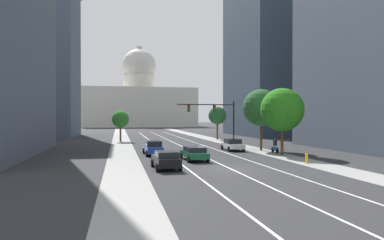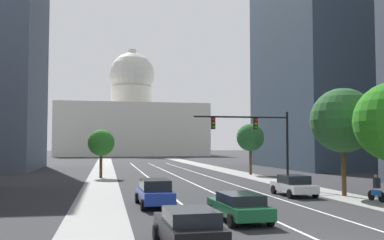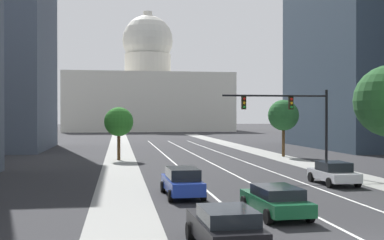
{
  "view_description": "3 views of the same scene",
  "coord_description": "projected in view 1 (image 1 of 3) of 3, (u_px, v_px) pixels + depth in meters",
  "views": [
    {
      "loc": [
        -8.85,
        -27.13,
        4.2
      ],
      "look_at": [
        2.6,
        27.84,
        3.72
      ],
      "focal_mm": 33.05,
      "sensor_mm": 36.0,
      "label": 1
    },
    {
      "loc": [
        -7.93,
        -13.73,
        3.66
      ],
      "look_at": [
        -2.44,
        14.01,
        5.25
      ],
      "focal_mm": 40.3,
      "sensor_mm": 36.0,
      "label": 2
    },
    {
      "loc": [
        -8.58,
        -14.43,
        4.44
      ],
      "look_at": [
        -2.87,
        23.12,
        4.09
      ],
      "focal_mm": 45.44,
      "sensor_mm": 36.0,
      "label": 3
    }
  ],
  "objects": [
    {
      "name": "street_tree_near_right",
      "position": [
        261.0,
        108.0,
        44.11
      ],
      "size": [
        4.62,
        4.62,
        7.68
      ],
      "color": "#51381E",
      "rests_on": "ground"
    },
    {
      "name": "fire_hydrant",
      "position": [
        307.0,
        158.0,
        31.98
      ],
      "size": [
        0.26,
        0.35,
        0.91
      ],
      "color": "yellow",
      "rests_on": "ground"
    },
    {
      "name": "cyclist",
      "position": [
        275.0,
        146.0,
        41.14
      ],
      "size": [
        0.37,
        1.7,
        1.72
      ],
      "rotation": [
        0.0,
        0.0,
        1.62
      ],
      "color": "black",
      "rests_on": "ground"
    },
    {
      "name": "lane_stripe_left",
      "position": [
        156.0,
        145.0,
        52.17
      ],
      "size": [
        0.16,
        90.0,
        0.01
      ],
      "primitive_type": "cube",
      "color": "white",
      "rests_on": "ground"
    },
    {
      "name": "car_black",
      "position": [
        166.0,
        160.0,
        28.41
      ],
      "size": [
        2.12,
        4.4,
        1.47
      ],
      "rotation": [
        0.0,
        0.0,
        1.6
      ],
      "color": "black",
      "rests_on": "ground"
    },
    {
      "name": "car_white",
      "position": [
        233.0,
        144.0,
        44.17
      ],
      "size": [
        2.09,
        4.2,
        1.46
      ],
      "rotation": [
        0.0,
        0.0,
        1.58
      ],
      "color": "silver",
      "rests_on": "ground"
    },
    {
      "name": "street_tree_mid_right",
      "position": [
        282.0,
        110.0,
        38.84
      ],
      "size": [
        4.77,
        4.77,
        7.38
      ],
      "color": "#51381E",
      "rests_on": "ground"
    },
    {
      "name": "lane_stripe_center",
      "position": [
        179.0,
        145.0,
        52.87
      ],
      "size": [
        0.16,
        90.0,
        0.01
      ],
      "primitive_type": "cube",
      "color": "white",
      "rests_on": "ground"
    },
    {
      "name": "car_blue",
      "position": [
        153.0,
        148.0,
        38.95
      ],
      "size": [
        2.06,
        4.85,
        1.59
      ],
      "rotation": [
        0.0,
        0.0,
        1.6
      ],
      "color": "#1E389E",
      "rests_on": "ground"
    },
    {
      "name": "car_green",
      "position": [
        194.0,
        153.0,
        34.07
      ],
      "size": [
        2.22,
        4.75,
        1.34
      ],
      "rotation": [
        0.0,
        0.0,
        1.62
      ],
      "color": "#14512D",
      "rests_on": "ground"
    },
    {
      "name": "traffic_signal_mast",
      "position": [
        216.0,
        114.0,
        49.47
      ],
      "size": [
        8.22,
        0.39,
        6.41
      ],
      "color": "black",
      "rests_on": "ground"
    },
    {
      "name": "capitol_building",
      "position": [
        139.0,
        101.0,
        154.38
      ],
      "size": [
        46.89,
        27.29,
        35.04
      ],
      "color": "beige",
      "rests_on": "ground"
    },
    {
      "name": "sidewalk_left",
      "position": [
        121.0,
        141.0,
        60.95
      ],
      "size": [
        3.12,
        130.0,
        0.01
      ],
      "primitive_type": "cube",
      "color": "gray",
      "rests_on": "ground"
    },
    {
      "name": "office_tower_far_right",
      "position": [
        282.0,
        22.0,
        81.56
      ],
      "size": [
        21.71,
        25.21,
        52.27
      ],
      "color": "#334251",
      "rests_on": "ground"
    },
    {
      "name": "street_tree_far_right",
      "position": [
        217.0,
        116.0,
        65.46
      ],
      "size": [
        3.33,
        3.33,
        6.15
      ],
      "color": "#51381E",
      "rests_on": "ground"
    },
    {
      "name": "ground_plane",
      "position": [
        166.0,
        139.0,
        67.55
      ],
      "size": [
        400.0,
        400.0,
        0.0
      ],
      "primitive_type": "plane",
      "color": "#2B2B2D"
    },
    {
      "name": "street_tree_mid_left",
      "position": [
        120.0,
        119.0,
        60.28
      ],
      "size": [
        2.9,
        2.9,
        5.28
      ],
      "color": "#51381E",
      "rests_on": "ground"
    },
    {
      "name": "lane_stripe_right",
      "position": [
        201.0,
        145.0,
        53.57
      ],
      "size": [
        0.16,
        90.0,
        0.01
      ],
      "primitive_type": "cube",
      "color": "white",
      "rests_on": "ground"
    },
    {
      "name": "office_tower_far_left",
      "position": [
        23.0,
        57.0,
        73.37
      ],
      "size": [
        21.82,
        19.13,
        33.36
      ],
      "color": "#4C5666",
      "rests_on": "ground"
    },
    {
      "name": "sidewalk_right",
      "position": [
        215.0,
        140.0,
        64.37
      ],
      "size": [
        3.12,
        130.0,
        0.01
      ],
      "primitive_type": "cube",
      "color": "gray",
      "rests_on": "ground"
    }
  ]
}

